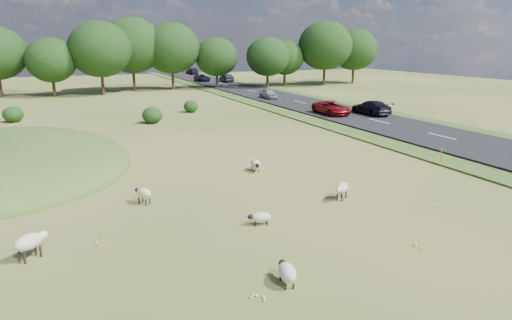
{
  "coord_description": "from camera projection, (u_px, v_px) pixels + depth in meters",
  "views": [
    {
      "loc": [
        -7.92,
        -19.3,
        7.46
      ],
      "look_at": [
        2.0,
        4.0,
        1.0
      ],
      "focal_mm": 32.0,
      "sensor_mm": 36.0,
      "label": 1
    }
  ],
  "objects": [
    {
      "name": "sheep_1",
      "position": [
        287.0,
        272.0,
        14.48
      ],
      "size": [
        0.7,
        1.25,
        0.7
      ],
      "rotation": [
        0.0,
        0.0,
        1.39
      ],
      "color": "#BDB79D",
      "rests_on": "ground"
    },
    {
      "name": "car_1",
      "position": [
        226.0,
        78.0,
        88.53
      ],
      "size": [
        1.58,
        4.53,
        1.49
      ],
      "primitive_type": "imported",
      "rotation": [
        0.0,
        0.0,
        3.14
      ],
      "color": "black",
      "rests_on": "road"
    },
    {
      "name": "sheep_4",
      "position": [
        260.0,
        217.0,
        19.24
      ],
      "size": [
        1.06,
        0.64,
        0.59
      ],
      "rotation": [
        0.0,
        0.0,
        2.89
      ],
      "color": "#BDB79D",
      "rests_on": "ground"
    },
    {
      "name": "marker_post",
      "position": [
        441.0,
        157.0,
        28.47
      ],
      "size": [
        0.06,
        0.06,
        1.2
      ],
      "primitive_type": "cylinder",
      "color": "#D8590C",
      "rests_on": "ground"
    },
    {
      "name": "sheep_3",
      "position": [
        342.0,
        188.0,
        22.35
      ],
      "size": [
        1.18,
        1.02,
        0.87
      ],
      "rotation": [
        0.0,
        0.0,
        3.79
      ],
      "color": "#BDB79D",
      "rests_on": "ground"
    },
    {
      "name": "sheep_0",
      "position": [
        143.0,
        193.0,
        21.78
      ],
      "size": [
        0.85,
        1.13,
        0.8
      ],
      "rotation": [
        0.0,
        0.0,
        2.06
      ],
      "color": "#BDB79D",
      "rests_on": "ground"
    },
    {
      "name": "ground",
      "position": [
        164.0,
        132.0,
        39.89
      ],
      "size": [
        160.0,
        160.0,
        0.0
      ],
      "primitive_type": "plane",
      "color": "#3F571B",
      "rests_on": "ground"
    },
    {
      "name": "car_5",
      "position": [
        269.0,
        94.0,
        62.04
      ],
      "size": [
        1.51,
        3.76,
        1.28
      ],
      "primitive_type": "imported",
      "color": "#999BA0",
      "rests_on": "road"
    },
    {
      "name": "treeline",
      "position": [
        106.0,
        50.0,
        69.45
      ],
      "size": [
        96.28,
        14.66,
        11.7
      ],
      "color": "black",
      "rests_on": "ground"
    },
    {
      "name": "shrubs",
      "position": [
        111.0,
        113.0,
        45.8
      ],
      "size": [
        19.55,
        7.86,
        1.58
      ],
      "color": "black",
      "rests_on": "ground"
    },
    {
      "name": "car_4",
      "position": [
        192.0,
        71.0,
        110.72
      ],
      "size": [
        2.13,
        5.25,
        1.52
      ],
      "primitive_type": "imported",
      "rotation": [
        0.0,
        0.0,
        3.14
      ],
      "color": "black",
      "rests_on": "road"
    },
    {
      "name": "sheep_5",
      "position": [
        30.0,
        242.0,
        16.13
      ],
      "size": [
        1.29,
        1.16,
        0.96
      ],
      "rotation": [
        0.0,
        0.0,
        0.68
      ],
      "color": "#BDB79D",
      "rests_on": "ground"
    },
    {
      "name": "sheep_2",
      "position": [
        256.0,
        164.0,
        27.4
      ],
      "size": [
        0.72,
        1.29,
        0.72
      ],
      "rotation": [
        0.0,
        0.0,
        4.54
      ],
      "color": "#BDB79D",
      "rests_on": "ground"
    },
    {
      "name": "car_2",
      "position": [
        371.0,
        107.0,
        47.84
      ],
      "size": [
        2.06,
        5.07,
        1.47
      ],
      "primitive_type": "imported",
      "rotation": [
        0.0,
        0.0,
        3.14
      ],
      "color": "black",
      "rests_on": "road"
    },
    {
      "name": "car_6",
      "position": [
        202.0,
        78.0,
        90.42
      ],
      "size": [
        2.24,
        4.87,
        1.35
      ],
      "primitive_type": "imported",
      "color": "black",
      "rests_on": "road"
    },
    {
      "name": "road",
      "position": [
        308.0,
        105.0,
        56.36
      ],
      "size": [
        8.0,
        150.0,
        0.25
      ],
      "primitive_type": "cube",
      "color": "black",
      "rests_on": "ground"
    },
    {
      "name": "car_0",
      "position": [
        331.0,
        108.0,
        47.92
      ],
      "size": [
        2.28,
        4.95,
        1.38
      ],
      "primitive_type": "imported",
      "color": "maroon",
      "rests_on": "road"
    }
  ]
}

